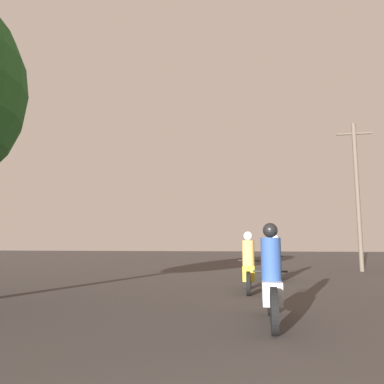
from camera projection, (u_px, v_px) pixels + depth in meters
name	position (u px, v px, depth m)	size (l,w,h in m)	color
motorcycle_silver	(272.00, 283.00, 6.02)	(0.60, 2.16, 1.61)	black
motorcycle_yellow	(249.00, 267.00, 9.97)	(0.60, 2.05, 1.59)	black
motorcycle_green	(275.00, 262.00, 13.03)	(0.60, 1.96, 1.58)	black
utility_pole_far	(357.00, 192.00, 17.48)	(1.60, 0.20, 6.97)	#4C4238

